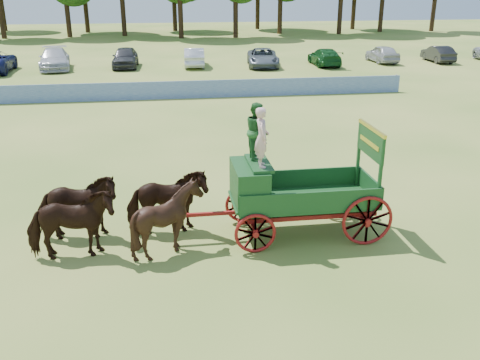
% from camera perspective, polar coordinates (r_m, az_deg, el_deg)
% --- Properties ---
extents(ground, '(160.00, 160.00, 0.00)m').
position_cam_1_polar(ground, '(15.67, 3.17, -4.57)').
color(ground, '#AAA14C').
rests_on(ground, ground).
extents(horse_lead_left, '(2.27, 1.16, 1.86)m').
position_cam_1_polar(horse_lead_left, '(13.99, -17.59, -4.59)').
color(horse_lead_left, black).
rests_on(horse_lead_left, ground).
extents(horse_lead_right, '(2.20, 1.00, 1.86)m').
position_cam_1_polar(horse_lead_right, '(14.99, -17.01, -2.82)').
color(horse_lead_right, black).
rests_on(horse_lead_right, ground).
extents(horse_wheel_left, '(1.97, 1.83, 1.86)m').
position_cam_1_polar(horse_wheel_left, '(13.79, -7.70, -4.13)').
color(horse_wheel_left, black).
rests_on(horse_wheel_left, ground).
extents(horse_wheel_right, '(2.27, 1.16, 1.86)m').
position_cam_1_polar(horse_wheel_right, '(14.80, -7.80, -2.37)').
color(horse_wheel_right, black).
rests_on(horse_wheel_right, ground).
extents(farm_dray, '(6.00, 2.00, 3.69)m').
position_cam_1_polar(farm_dray, '(14.37, 4.01, 0.02)').
color(farm_dray, maroon).
rests_on(farm_dray, ground).
extents(sponsor_banner, '(26.00, 0.08, 1.05)m').
position_cam_1_polar(sponsor_banner, '(32.53, -5.00, 9.60)').
color(sponsor_banner, '#1B4496').
rests_on(sponsor_banner, ground).
extents(parked_cars, '(54.47, 6.84, 1.62)m').
position_cam_1_polar(parked_cars, '(44.49, -5.78, 12.80)').
color(parked_cars, silver).
rests_on(parked_cars, ground).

